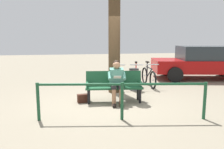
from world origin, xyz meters
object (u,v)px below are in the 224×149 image
bench (114,84)px  parked_car (202,62)px  tree_trunk (114,41)px  bicycle_green (117,78)px  bicycle_blue (136,77)px  person_reading (117,80)px  bicycle_orange (148,77)px  litter_bin (134,79)px  handbag (83,98)px

bench → parked_car: parked_car is taller
tree_trunk → bicycle_green: size_ratio=2.05×
tree_trunk → bicycle_blue: size_ratio=2.12×
person_reading → parked_car: size_ratio=0.27×
bicycle_orange → bench: bearing=-41.5°
tree_trunk → litter_bin: bearing=-168.4°
bench → litter_bin: size_ratio=2.16×
bicycle_blue → parked_car: 3.62m
bench → bicycle_green: size_ratio=0.98×
person_reading → tree_trunk: size_ratio=0.35×
tree_trunk → bicycle_orange: tree_trunk is taller
litter_bin → bench: bearing=51.8°
tree_trunk → parked_car: 4.84m
person_reading → bicycle_orange: (-1.67, -1.92, -0.31)m
bicycle_orange → bicycle_green: (1.22, -0.10, 0.00)m
bench → bicycle_blue: bicycle_blue is taller
bicycle_blue → bicycle_green: same height
bench → person_reading: size_ratio=1.37×
person_reading → bicycle_blue: (-1.18, -1.94, -0.31)m
bicycle_blue → parked_car: parked_car is taller
parked_car → bicycle_blue: bearing=29.6°
tree_trunk → bicycle_blue: (-0.98, -0.67, -1.37)m
person_reading → tree_trunk: tree_trunk is taller
handbag → bicycle_blue: 2.74m
litter_bin → bicycle_green: size_ratio=0.45×
person_reading → parked_car: (-4.62, -2.99, 0.11)m
litter_bin → bicycle_blue: bicycle_blue is taller
bicycle_orange → bicycle_green: size_ratio=1.00×
person_reading → bicycle_orange: bearing=-123.4°
person_reading → parked_car: 5.50m
bicycle_green → parked_car: 4.30m
bicycle_orange → parked_car: bearing=112.8°
person_reading → bicycle_orange: size_ratio=0.71×
person_reading → litter_bin: size_ratio=1.58×
bench → tree_trunk: bearing=-94.9°
person_reading → parked_car: parked_car is taller
bicycle_orange → bicycle_blue: 0.49m
person_reading → bicycle_blue: size_ratio=0.74×
person_reading → bicycle_orange: person_reading is taller
person_reading → bicycle_green: bearing=-95.0°
bench → bicycle_orange: (-1.71, -1.75, -0.15)m
bicycle_green → tree_trunk: bearing=-14.9°
bicycle_blue → parked_car: size_ratio=0.36×
handbag → parked_car: (-5.56, -2.78, 0.65)m
person_reading → bench: bearing=-67.7°
tree_trunk → bicycle_green: 1.58m
litter_bin → person_reading: bearing=56.6°
bicycle_blue → bench: bearing=-18.5°
handbag → litter_bin: 2.25m
person_reading → handbag: size_ratio=4.00×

